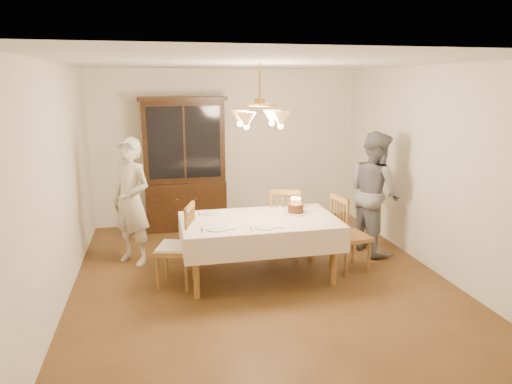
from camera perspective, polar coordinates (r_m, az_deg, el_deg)
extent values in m
plane|color=#503317|center=(5.84, 0.43, -10.53)|extent=(5.00, 5.00, 0.00)
plane|color=white|center=(5.33, 0.48, 15.90)|extent=(5.00, 5.00, 0.00)
plane|color=white|center=(7.86, -3.62, 5.62)|extent=(4.50, 0.00, 4.50)
plane|color=white|center=(3.14, 10.74, -6.87)|extent=(4.50, 0.00, 4.50)
plane|color=white|center=(5.41, -23.46, 0.89)|extent=(0.00, 5.00, 5.00)
plane|color=white|center=(6.32, 20.78, 2.82)|extent=(0.00, 5.00, 5.00)
cube|color=brown|center=(5.58, 0.44, -3.67)|extent=(1.80, 1.00, 0.04)
cube|color=white|center=(5.57, 0.44, -3.43)|extent=(1.90, 1.10, 0.01)
cylinder|color=brown|center=(5.20, -7.48, -9.51)|extent=(0.07, 0.07, 0.71)
cylinder|color=brown|center=(5.56, 9.76, -8.02)|extent=(0.07, 0.07, 0.71)
cylinder|color=brown|center=(5.98, -8.20, -6.40)|extent=(0.07, 0.07, 0.71)
cylinder|color=brown|center=(6.30, 6.90, -5.32)|extent=(0.07, 0.07, 0.71)
cube|color=black|center=(7.70, -8.73, -1.52)|extent=(1.30, 0.50, 0.80)
cube|color=black|center=(7.55, -9.04, 6.30)|extent=(1.30, 0.40, 1.30)
cube|color=black|center=(7.35, -8.94, 6.11)|extent=(1.14, 0.01, 1.14)
cube|color=black|center=(7.44, -9.21, 11.45)|extent=(1.38, 0.54, 0.06)
cube|color=brown|center=(6.36, 3.58, -4.16)|extent=(0.53, 0.52, 0.05)
cube|color=brown|center=(6.04, 3.69, 0.00)|extent=(0.40, 0.13, 0.06)
cylinder|color=brown|center=(6.60, 5.08, -5.66)|extent=(0.04, 0.04, 0.43)
cylinder|color=brown|center=(6.59, 1.94, -5.64)|extent=(0.04, 0.04, 0.43)
cylinder|color=brown|center=(6.28, 5.24, -6.68)|extent=(0.04, 0.04, 0.43)
cylinder|color=brown|center=(6.27, 1.93, -6.66)|extent=(0.04, 0.04, 0.43)
cube|color=brown|center=(5.55, -10.06, -7.03)|extent=(0.53, 0.55, 0.05)
cube|color=brown|center=(5.34, -8.33, -1.91)|extent=(0.16, 0.39, 0.06)
cylinder|color=brown|center=(5.84, -11.12, -8.49)|extent=(0.04, 0.04, 0.43)
cylinder|color=brown|center=(5.52, -12.19, -9.86)|extent=(0.04, 0.04, 0.43)
cylinder|color=brown|center=(5.76, -7.84, -8.69)|extent=(0.04, 0.04, 0.43)
cylinder|color=brown|center=(5.43, -8.71, -10.11)|extent=(0.04, 0.04, 0.43)
cube|color=white|center=(5.54, -10.08, -6.70)|extent=(0.48, 0.50, 0.03)
cube|color=brown|center=(6.01, 11.73, -5.48)|extent=(0.49, 0.50, 0.05)
cube|color=brown|center=(5.76, 10.40, -0.85)|extent=(0.10, 0.40, 0.06)
cylinder|color=brown|center=(6.05, 13.93, -7.86)|extent=(0.04, 0.04, 0.43)
cylinder|color=brown|center=(6.32, 12.03, -6.80)|extent=(0.04, 0.04, 0.43)
cylinder|color=brown|center=(5.86, 11.19, -8.40)|extent=(0.04, 0.04, 0.43)
cylinder|color=brown|center=(6.15, 9.37, -7.28)|extent=(0.04, 0.04, 0.43)
imported|color=beige|center=(6.24, -15.32, -1.17)|extent=(0.73, 0.72, 1.70)
imported|color=slate|center=(6.66, 14.61, -0.05)|extent=(0.77, 0.92, 1.73)
cylinder|color=white|center=(5.83, 4.95, -2.59)|extent=(0.30, 0.30, 0.01)
cylinder|color=#3A1C0D|center=(5.81, 4.97, -2.01)|extent=(0.20, 0.20, 0.11)
cylinder|color=#598CD8|center=(5.81, 5.55, -1.13)|extent=(0.01, 0.01, 0.07)
sphere|color=#FFB23F|center=(5.80, 5.56, -0.74)|extent=(0.01, 0.01, 0.01)
cylinder|color=pink|center=(5.83, 5.43, -1.07)|extent=(0.01, 0.01, 0.07)
sphere|color=#FFB23F|center=(5.82, 5.44, -0.69)|extent=(0.01, 0.01, 0.01)
cylinder|color=#EACC66|center=(5.84, 5.23, -1.03)|extent=(0.01, 0.01, 0.07)
sphere|color=#FFB23F|center=(5.83, 5.24, -0.65)|extent=(0.01, 0.01, 0.01)
cylinder|color=#598CD8|center=(5.85, 4.99, -1.01)|extent=(0.01, 0.01, 0.07)
sphere|color=#FFB23F|center=(5.84, 5.00, -0.63)|extent=(0.01, 0.01, 0.01)
cylinder|color=pink|center=(5.84, 4.75, -1.02)|extent=(0.01, 0.01, 0.07)
sphere|color=#FFB23F|center=(5.83, 4.76, -0.64)|extent=(0.01, 0.01, 0.01)
cylinder|color=#EACC66|center=(5.83, 4.55, -1.05)|extent=(0.01, 0.01, 0.07)
sphere|color=#FFB23F|center=(5.82, 4.56, -0.67)|extent=(0.01, 0.01, 0.01)
cylinder|color=#598CD8|center=(5.81, 4.42, -1.10)|extent=(0.01, 0.01, 0.07)
sphere|color=#FFB23F|center=(5.80, 4.43, -0.72)|extent=(0.01, 0.01, 0.01)
cylinder|color=pink|center=(5.79, 4.39, -1.16)|extent=(0.01, 0.01, 0.07)
sphere|color=#FFB23F|center=(5.78, 4.40, -0.78)|extent=(0.01, 0.01, 0.01)
cylinder|color=#EACC66|center=(5.76, 4.46, -1.22)|extent=(0.01, 0.01, 0.07)
sphere|color=#FFB23F|center=(5.75, 4.47, -0.84)|extent=(0.01, 0.01, 0.01)
cylinder|color=#598CD8|center=(5.74, 4.63, -1.27)|extent=(0.01, 0.01, 0.07)
sphere|color=#FFB23F|center=(5.73, 4.63, -0.89)|extent=(0.01, 0.01, 0.01)
cylinder|color=pink|center=(5.73, 4.85, -1.30)|extent=(0.01, 0.01, 0.07)
sphere|color=#FFB23F|center=(5.72, 4.86, -0.92)|extent=(0.01, 0.01, 0.01)
cylinder|color=#EACC66|center=(5.73, 5.10, -1.31)|extent=(0.01, 0.01, 0.07)
sphere|color=#FFB23F|center=(5.72, 5.11, -0.92)|extent=(0.01, 0.01, 0.01)
cylinder|color=#598CD8|center=(5.74, 5.33, -1.29)|extent=(0.01, 0.01, 0.07)
sphere|color=#FFB23F|center=(5.73, 5.34, -0.90)|extent=(0.01, 0.01, 0.01)
cylinder|color=pink|center=(5.76, 5.50, -1.25)|extent=(0.01, 0.01, 0.07)
sphere|color=#FFB23F|center=(5.75, 5.50, -0.86)|extent=(0.01, 0.01, 0.01)
cylinder|color=#EACC66|center=(5.79, 5.57, -1.19)|extent=(0.01, 0.01, 0.07)
sphere|color=#FFB23F|center=(5.78, 5.58, -0.80)|extent=(0.01, 0.01, 0.01)
cylinder|color=white|center=(5.21, -4.88, -4.56)|extent=(0.25, 0.25, 0.02)
cube|color=silver|center=(5.20, -6.75, -4.71)|extent=(0.01, 0.16, 0.01)
cube|color=white|center=(5.24, -3.02, -4.46)|extent=(0.10, 0.10, 0.01)
cylinder|color=white|center=(5.24, 1.16, -4.41)|extent=(0.23, 0.23, 0.02)
cube|color=silver|center=(5.21, -0.57, -4.57)|extent=(0.02, 0.16, 0.01)
cube|color=white|center=(5.28, 2.87, -4.31)|extent=(0.10, 0.10, 0.01)
cylinder|color=white|center=(5.81, -5.50, -2.65)|extent=(0.23, 0.23, 0.02)
cube|color=silver|center=(5.80, -7.05, -2.77)|extent=(0.01, 0.16, 0.01)
cube|color=white|center=(5.83, -3.96, -2.58)|extent=(0.10, 0.10, 0.01)
cylinder|color=#BF8C3F|center=(5.33, 0.48, 13.75)|extent=(0.02, 0.02, 0.40)
cylinder|color=#BF8C3F|center=(5.33, 0.47, 11.06)|extent=(0.12, 0.12, 0.10)
cone|color=#D8994C|center=(5.58, 2.02, 9.32)|extent=(0.22, 0.22, 0.18)
sphere|color=#FFD899|center=(5.59, 2.01, 8.60)|extent=(0.07, 0.07, 0.07)
cone|color=#D8994C|center=(5.50, -2.04, 9.25)|extent=(0.22, 0.22, 0.18)
sphere|color=#FFD899|center=(5.50, -2.03, 8.52)|extent=(0.07, 0.07, 0.07)
cone|color=#D8994C|center=(5.11, -1.22, 8.93)|extent=(0.22, 0.22, 0.18)
sphere|color=#FFD899|center=(5.12, -1.22, 8.15)|extent=(0.07, 0.07, 0.07)
cone|color=#D8994C|center=(5.20, 3.11, 8.99)|extent=(0.22, 0.22, 0.18)
sphere|color=#FFD899|center=(5.21, 3.10, 8.23)|extent=(0.07, 0.07, 0.07)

